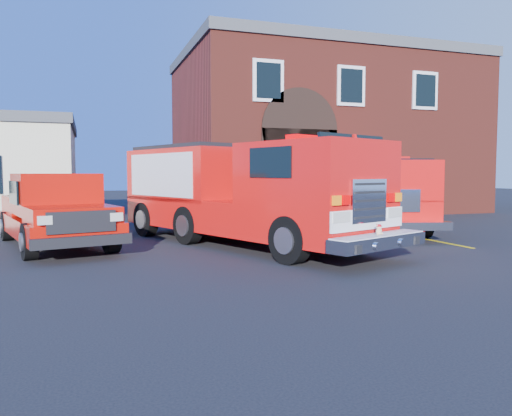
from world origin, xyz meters
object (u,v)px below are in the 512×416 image
object	(u,v)px
fire_station	(321,134)
secondary_truck	(368,190)
pickup_truck	(55,212)
fire_engine	(239,192)

from	to	relation	value
fire_station	secondary_truck	world-z (taller)	fire_station
pickup_truck	fire_engine	bearing A→B (deg)	-14.40
fire_engine	secondary_truck	distance (m)	6.27
secondary_truck	fire_station	bearing A→B (deg)	74.34
pickup_truck	secondary_truck	size ratio (longest dim) A/B	0.78
fire_station	secondary_truck	bearing A→B (deg)	-105.66
fire_station	fire_engine	xyz separation A→B (m)	(-8.31, -11.67, -2.73)
fire_station	pickup_truck	size ratio (longest dim) A/B	2.31
pickup_truck	secondary_truck	bearing A→B (deg)	6.48
pickup_truck	secondary_truck	distance (m)	10.82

